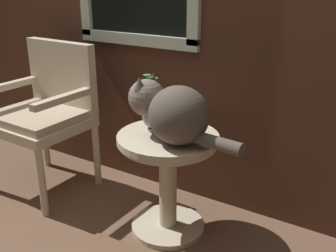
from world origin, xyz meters
The scene contains 5 objects.
ground_plane centered at (0.00, 0.00, 0.00)m, with size 6.00×6.00×0.00m, color brown.
wicker_side_table centered at (0.20, 0.23, 0.39)m, with size 0.53×0.53×0.56m.
wicker_chair centered at (-0.73, 0.26, 0.54)m, with size 0.56×0.51×0.94m.
cat centered at (0.26, 0.18, 0.72)m, with size 0.64×0.32×0.31m.
pewter_vase_with_ivy centered at (0.09, 0.26, 0.66)m, with size 0.13×0.13×0.29m.
Camera 1 is at (1.22, -1.39, 1.35)m, focal length 43.20 mm.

